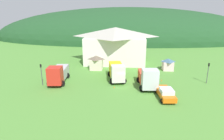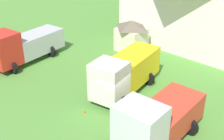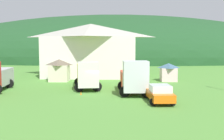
# 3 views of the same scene
# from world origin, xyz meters

# --- Properties ---
(ground_plane) EXTENTS (200.00, 200.00, 0.00)m
(ground_plane) POSITION_xyz_m (0.00, 0.00, 0.00)
(ground_plane) COLOR #518C38
(play_shed_cream) EXTENTS (2.93, 2.52, 3.19)m
(play_shed_cream) POSITION_xyz_m (-6.34, 8.91, 1.64)
(play_shed_cream) COLOR beige
(play_shed_cream) RESTS_ON ground
(crane_truck_red) EXTENTS (3.53, 7.58, 3.47)m
(crane_truck_red) POSITION_xyz_m (-11.91, -0.05, 1.72)
(crane_truck_red) COLOR red
(crane_truck_red) RESTS_ON ground
(flatbed_truck_yellow) EXTENTS (3.78, 7.30, 3.37)m
(flatbed_truck_yellow) POSITION_xyz_m (-1.48, 2.17, 1.77)
(flatbed_truck_yellow) COLOR silver
(flatbed_truck_yellow) RESTS_ON ground
(tow_truck_silver) EXTENTS (3.52, 6.84, 3.68)m
(tow_truck_silver) POSITION_xyz_m (3.95, -1.33, 1.74)
(tow_truck_silver) COLOR silver
(tow_truck_silver) RESTS_ON ground
(traffic_cone_near_pickup) EXTENTS (0.36, 0.36, 0.64)m
(traffic_cone_near_pickup) POSITION_xyz_m (-1.68, -1.97, 0.00)
(traffic_cone_near_pickup) COLOR orange
(traffic_cone_near_pickup) RESTS_ON ground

